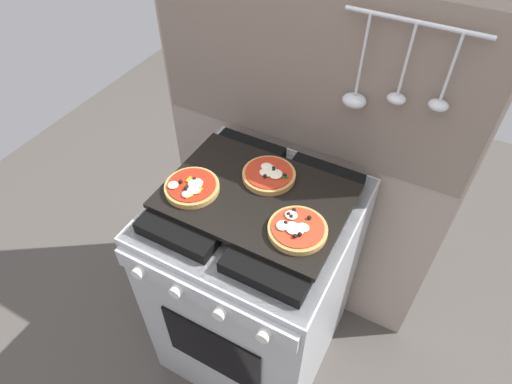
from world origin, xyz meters
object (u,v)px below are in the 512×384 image
Objects in this scene: pizza_right at (297,229)px; pizza_center at (269,174)px; pizza_left at (192,187)px; baking_tray at (256,196)px; stove at (256,282)px.

pizza_right and pizza_center have the same top height.
pizza_left and pizza_right have the same top height.
baking_tray is 3.30× the size of pizza_left.
pizza_center reaches higher than stove.
stove is at bearing 156.57° from pizza_right.
pizza_right is (0.17, -0.07, 0.02)m from baking_tray.
pizza_center reaches higher than baking_tray.
baking_tray is 3.30× the size of pizza_right.
baking_tray is 3.30× the size of pizza_center.
stove is at bearing -90.00° from baking_tray.
pizza_right reaches higher than stove.
pizza_right is 1.00× the size of pizza_center.
pizza_right is (0.34, 0.00, 0.00)m from pizza_left.
stove is 5.50× the size of pizza_center.
baking_tray is 0.19m from pizza_left.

